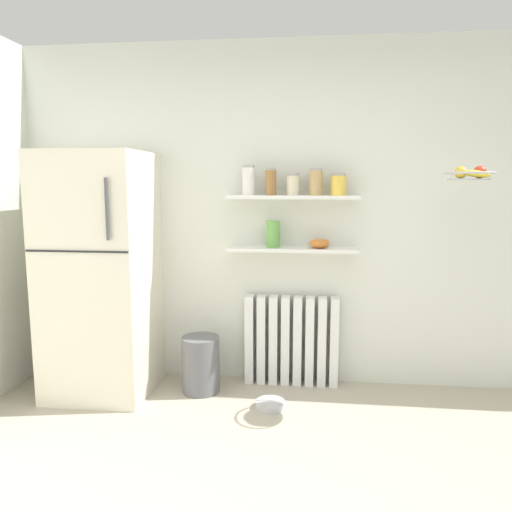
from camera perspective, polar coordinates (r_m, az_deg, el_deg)
name	(u,v)px	position (r m, az deg, el deg)	size (l,w,h in m)	color
ground_plane	(298,498)	(2.73, 4.89, -26.15)	(7.04, 7.04, 0.00)	#B2A893
back_wall	(306,216)	(3.81, 5.85, 4.63)	(7.04, 0.10, 2.60)	silver
refrigerator	(101,274)	(3.79, -17.55, -2.05)	(0.72, 0.74, 1.77)	silver
radiator	(291,340)	(3.87, 4.14, -9.73)	(0.72, 0.12, 0.69)	white
wall_shelf_lower	(292,249)	(3.68, 4.23, 0.79)	(0.96, 0.22, 0.03)	white
wall_shelf_upper	(293,197)	(3.64, 4.30, 6.82)	(0.96, 0.22, 0.03)	white
storage_jar_0	(249,180)	(3.67, -0.87, 8.77)	(0.10, 0.10, 0.22)	silver
storage_jar_1	(271,182)	(3.65, 1.71, 8.61)	(0.08, 0.08, 0.20)	olive
storage_jar_2	(293,184)	(3.64, 4.32, 8.27)	(0.09, 0.09, 0.16)	beige
storage_jar_3	(316,182)	(3.64, 6.94, 8.51)	(0.10, 0.10, 0.20)	tan
storage_jar_4	(338,185)	(3.64, 9.54, 8.18)	(0.11, 0.11, 0.16)	yellow
vase	(273,234)	(3.67, 2.03, 2.56)	(0.10, 0.10, 0.20)	#66A84C
shelf_bowl	(319,243)	(3.67, 7.35, 1.47)	(0.15, 0.15, 0.07)	orange
trash_bin	(201,364)	(3.78, -6.43, -12.37)	(0.28, 0.28, 0.42)	slate
pet_food_bowl	(270,404)	(3.58, 1.67, -16.82)	(0.21, 0.21, 0.05)	#B7B7BC
hanging_fruit_basket	(470,174)	(3.47, 23.58, 8.70)	(0.32, 0.32, 0.09)	#B2B2B7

